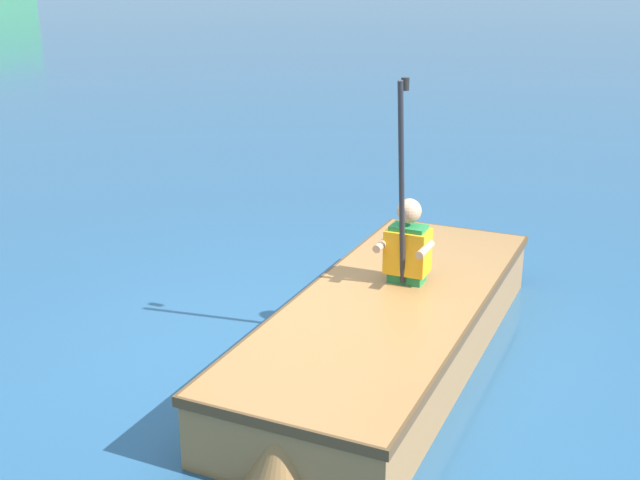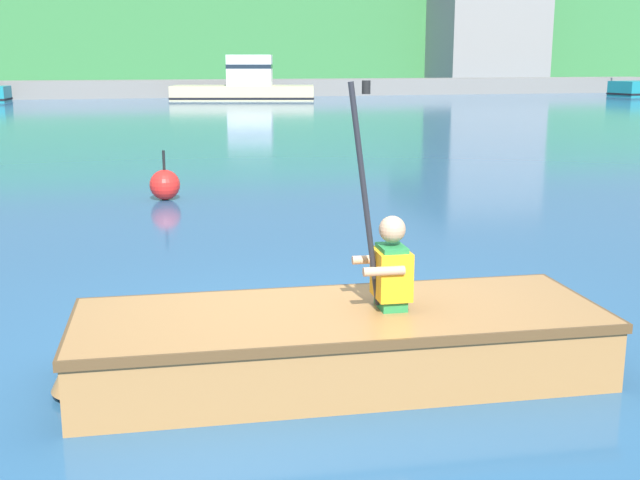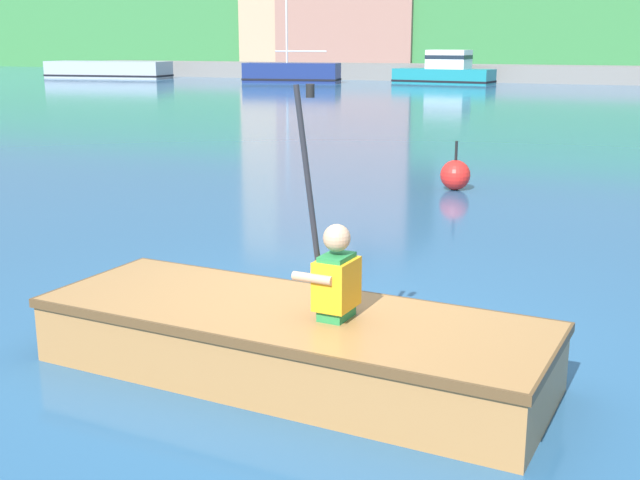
# 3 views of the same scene
# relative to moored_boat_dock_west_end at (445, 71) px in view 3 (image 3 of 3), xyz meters

# --- Properties ---
(ground_plane) EXTENTS (300.00, 300.00, 0.00)m
(ground_plane) POSITION_rel_moored_boat_dock_west_end_xyz_m (8.17, -36.54, -0.62)
(ground_plane) COLOR #28567F
(shoreline_ridge) EXTENTS (120.00, 20.00, 6.77)m
(shoreline_ridge) POSITION_rel_moored_boat_dock_west_end_xyz_m (8.17, 23.86, 2.76)
(shoreline_ridge) COLOR #387A3D
(shoreline_ridge) RESTS_ON ground
(marina_dock) EXTENTS (63.35, 2.40, 0.90)m
(marina_dock) POSITION_rel_moored_boat_dock_west_end_xyz_m (8.17, 2.89, -0.17)
(marina_dock) COLOR slate
(marina_dock) RESTS_ON ground
(moored_boat_dock_west_end) EXTENTS (5.32, 2.29, 1.70)m
(moored_boat_dock_west_end) POSITION_rel_moored_boat_dock_west_end_xyz_m (0.00, 0.00, 0.00)
(moored_boat_dock_west_end) COLOR #197A84
(moored_boat_dock_west_end) RESTS_ON ground
(moored_boat_dock_west_inner) EXTENTS (7.60, 3.13, 0.99)m
(moored_boat_dock_west_inner) POSITION_rel_moored_boat_dock_west_end_xyz_m (-19.98, -1.59, -0.16)
(moored_boat_dock_west_inner) COLOR #9EA3A8
(moored_boat_dock_west_inner) RESTS_ON ground
(moored_boat_dock_east_inner) EXTENTS (5.26, 2.45, 5.89)m
(moored_boat_dock_east_inner) POSITION_rel_moored_boat_dock_west_end_xyz_m (-7.69, -2.28, -0.12)
(moored_boat_dock_east_inner) COLOR navy
(moored_boat_dock_east_inner) RESTS_ON ground
(rowboat_foreground) EXTENTS (3.51, 1.43, 0.45)m
(rowboat_foreground) POSITION_rel_moored_boat_dock_west_end_xyz_m (8.24, -37.11, -0.37)
(rowboat_foreground) COLOR #A3703D
(rowboat_foreground) RESTS_ON ground
(person_paddler) EXTENTS (0.41, 0.37, 1.43)m
(person_paddler) POSITION_rel_moored_boat_dock_west_end_xyz_m (8.60, -37.14, 0.10)
(person_paddler) COLOR #267F3F
(person_paddler) RESTS_ON rowboat_foreground
(channel_buoy) EXTENTS (0.44, 0.44, 0.72)m
(channel_buoy) POSITION_rel_moored_boat_dock_west_end_xyz_m (7.69, -30.06, -0.40)
(channel_buoy) COLOR red
(channel_buoy) RESTS_ON ground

